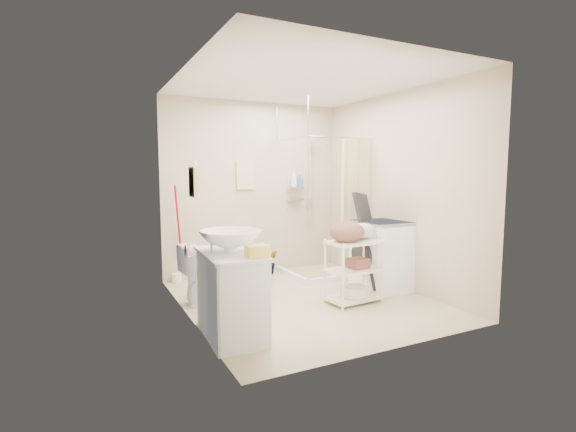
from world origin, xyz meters
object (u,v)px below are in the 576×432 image
vanity (231,294)px  washing_machine (382,255)px  laundry_rack (354,265)px  toilet (211,273)px

vanity → washing_machine: 2.39m
laundry_rack → toilet: bearing=148.5°
toilet → washing_machine: bearing=-107.9°
washing_machine → laundry_rack: washing_machine is taller
toilet → laundry_rack: (1.52, -0.76, 0.09)m
toilet → washing_machine: (2.18, -0.46, 0.10)m
toilet → laundry_rack: bearing=-122.3°
toilet → laundry_rack: 1.70m
vanity → toilet: size_ratio=1.29×
toilet → laundry_rack: size_ratio=0.80×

